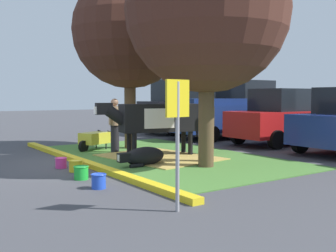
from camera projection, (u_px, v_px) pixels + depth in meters
The scene contains 20 objects.
ground_plane at pixel (83, 163), 10.57m from camera, with size 80.00×80.00×0.00m, color #424247.
grass_island at pixel (164, 156), 11.75m from camera, with size 8.25×4.71×0.02m, color #477A33.
curb_yellow at pixel (83, 162), 10.33m from camera, with size 9.45×0.24×0.12m, color yellow.
hay_bedding at pixel (159, 157), 11.40m from camera, with size 3.20×2.40×0.04m, color tan.
shade_tree_left at pixel (130, 32), 13.20m from camera, with size 3.76×3.76×5.76m.
shade_tree_right at pixel (207, 11), 9.67m from camera, with size 3.98×3.98×5.81m.
cow_holstein at pixel (157, 118), 11.61m from camera, with size 1.17×3.09×1.57m.
calf_lying at pixel (144, 156), 10.10m from camera, with size 0.48×1.30×0.48m.
person_handler at pixel (207, 129), 10.54m from camera, with size 0.34×0.46×1.64m.
person_visitor_near at pixel (115, 124), 12.39m from camera, with size 0.34×0.49×1.68m.
person_visitor_far at pixel (209, 125), 11.90m from camera, with size 0.49×0.34×1.66m.
wheelbarrow at pixel (94, 139), 13.00m from camera, with size 1.02×1.59×0.63m.
parking_sign at pixel (177, 119), 6.00m from camera, with size 0.08×0.44×2.00m.
bucket_pink at pixel (61, 163), 9.81m from camera, with size 0.29×0.29×0.26m.
bucket_yellow at pixel (76, 166), 9.34m from camera, with size 0.33×0.33×0.27m.
bucket_green at pixel (81, 172), 8.47m from camera, with size 0.32×0.32×0.29m.
bucket_blue at pixel (99, 181), 7.63m from camera, with size 0.30×0.30×0.28m.
suv_dark_grey at pixel (189, 106), 19.14m from camera, with size 2.17×4.63×2.52m.
pickup_truck_maroon at pixel (230, 111), 17.05m from camera, with size 2.28×5.43×2.42m.
sedan_red at pixel (284, 117), 14.73m from camera, with size 2.07×4.43×2.02m.
Camera 1 is at (9.90, -4.08, 1.75)m, focal length 43.03 mm.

